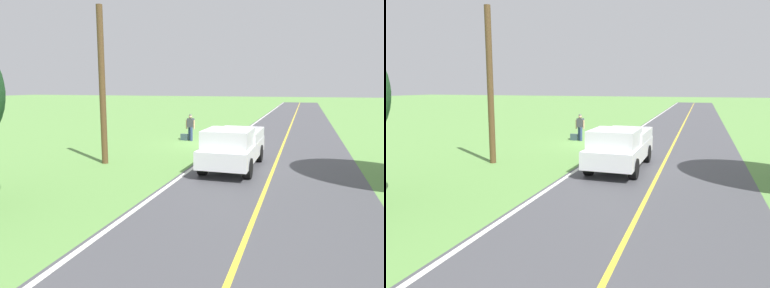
{
  "view_description": "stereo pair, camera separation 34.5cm",
  "coord_description": "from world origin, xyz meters",
  "views": [
    {
      "loc": [
        -5.62,
        21.49,
        3.54
      ],
      "look_at": [
        -1.49,
        8.39,
        1.32
      ],
      "focal_mm": 33.69,
      "sensor_mm": 36.0,
      "label": 1
    },
    {
      "loc": [
        -5.94,
        21.38,
        3.54
      ],
      "look_at": [
        -1.49,
        8.39,
        1.32
      ],
      "focal_mm": 33.69,
      "sensor_mm": 36.0,
      "label": 2
    }
  ],
  "objects": [
    {
      "name": "lane_edge_line",
      "position": [
        -1.06,
        0.0,
        0.01
      ],
      "size": [
        0.16,
        117.6,
        0.0
      ],
      "primitive_type": "cube",
      "color": "silver",
      "rests_on": "ground"
    },
    {
      "name": "suitcase_carried",
      "position": [
        1.91,
        -0.7,
        0.21
      ],
      "size": [
        0.47,
        0.23,
        0.43
      ],
      "primitive_type": "cube",
      "rotation": [
        0.0,
        0.0,
        1.49
      ],
      "color": "#384C56",
      "rests_on": "ground"
    },
    {
      "name": "utility_pole_roadside",
      "position": [
        3.12,
        7.14,
        3.51
      ],
      "size": [
        0.28,
        0.28,
        7.02
      ],
      "primitive_type": "cylinder",
      "color": "brown",
      "rests_on": "ground"
    },
    {
      "name": "lane_centre_line",
      "position": [
        -4.42,
        0.0,
        0.01
      ],
      "size": [
        0.14,
        117.6,
        0.0
      ],
      "primitive_type": "cube",
      "color": "gold",
      "rests_on": "ground"
    },
    {
      "name": "hitchhiker_walking",
      "position": [
        1.48,
        -0.75,
        0.98
      ],
      "size": [
        0.62,
        0.53,
        1.75
      ],
      "color": "navy",
      "rests_on": "ground"
    },
    {
      "name": "pickup_truck_passing",
      "position": [
        -2.71,
        6.51,
        0.97
      ],
      "size": [
        2.12,
        5.41,
        1.82
      ],
      "color": "silver",
      "rests_on": "ground"
    },
    {
      "name": "road_surface",
      "position": [
        -4.42,
        0.0,
        0.0
      ],
      "size": [
        7.09,
        120.0,
        0.0
      ],
      "primitive_type": "cube",
      "color": "#47474C",
      "rests_on": "ground"
    },
    {
      "name": "ground_plane",
      "position": [
        0.0,
        0.0,
        0.0
      ],
      "size": [
        200.0,
        200.0,
        0.0
      ],
      "primitive_type": "plane",
      "color": "#609347"
    }
  ]
}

